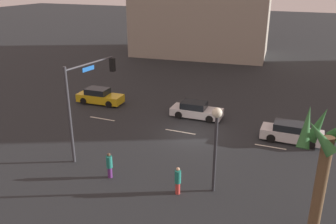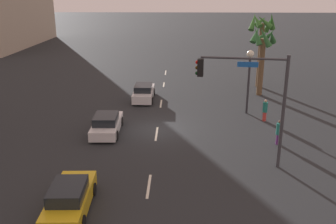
{
  "view_description": "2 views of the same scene",
  "coord_description": "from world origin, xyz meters",
  "px_view_note": "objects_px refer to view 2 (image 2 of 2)",
  "views": [
    {
      "loc": [
        -8.02,
        24.0,
        11.48
      ],
      "look_at": [
        1.46,
        1.04,
        1.96
      ],
      "focal_mm": 37.94,
      "sensor_mm": 36.0,
      "label": 1
    },
    {
      "loc": [
        25.43,
        1.47,
        10.01
      ],
      "look_at": [
        1.86,
        0.82,
        1.96
      ],
      "focal_mm": 40.91,
      "sensor_mm": 36.0,
      "label": 2
    }
  ],
  "objects_px": {
    "pedestrian_0": "(279,132)",
    "palm_tree_1": "(262,32)",
    "pedestrian_1": "(265,110)",
    "car_0": "(144,92)",
    "car_2": "(70,199)",
    "streetlamp": "(249,69)",
    "car_1": "(107,124)",
    "palm_tree_0": "(263,46)",
    "traffic_signal": "(254,92)"
  },
  "relations": [
    {
      "from": "pedestrian_0",
      "to": "palm_tree_0",
      "type": "bearing_deg",
      "value": 174.88
    },
    {
      "from": "streetlamp",
      "to": "car_0",
      "type": "bearing_deg",
      "value": -112.35
    },
    {
      "from": "streetlamp",
      "to": "palm_tree_1",
      "type": "bearing_deg",
      "value": 163.15
    },
    {
      "from": "car_1",
      "to": "pedestrian_0",
      "type": "xyz_separation_m",
      "value": [
        1.72,
        11.45,
        0.23
      ]
    },
    {
      "from": "streetlamp",
      "to": "palm_tree_1",
      "type": "xyz_separation_m",
      "value": [
        -8.37,
        2.54,
        1.8
      ]
    },
    {
      "from": "car_2",
      "to": "palm_tree_0",
      "type": "relative_size",
      "value": 0.7
    },
    {
      "from": "car_0",
      "to": "palm_tree_1",
      "type": "bearing_deg",
      "value": 113.56
    },
    {
      "from": "traffic_signal",
      "to": "palm_tree_1",
      "type": "relative_size",
      "value": 0.88
    },
    {
      "from": "traffic_signal",
      "to": "car_0",
      "type": "bearing_deg",
      "value": -150.56
    },
    {
      "from": "palm_tree_1",
      "to": "streetlamp",
      "type": "bearing_deg",
      "value": -16.85
    },
    {
      "from": "streetlamp",
      "to": "palm_tree_0",
      "type": "xyz_separation_m",
      "value": [
        -5.3,
        2.03,
        0.89
      ]
    },
    {
      "from": "traffic_signal",
      "to": "palm_tree_0",
      "type": "height_order",
      "value": "palm_tree_0"
    },
    {
      "from": "traffic_signal",
      "to": "pedestrian_0",
      "type": "relative_size",
      "value": 3.89
    },
    {
      "from": "car_1",
      "to": "pedestrian_0",
      "type": "bearing_deg",
      "value": 81.44
    },
    {
      "from": "palm_tree_1",
      "to": "pedestrian_0",
      "type": "bearing_deg",
      "value": -6.02
    },
    {
      "from": "pedestrian_1",
      "to": "car_0",
      "type": "bearing_deg",
      "value": -118.84
    },
    {
      "from": "pedestrian_0",
      "to": "palm_tree_1",
      "type": "bearing_deg",
      "value": 173.98
    },
    {
      "from": "pedestrian_0",
      "to": "streetlamp",
      "type": "bearing_deg",
      "value": -170.84
    },
    {
      "from": "car_0",
      "to": "car_1",
      "type": "distance_m",
      "value": 8.22
    },
    {
      "from": "palm_tree_0",
      "to": "pedestrian_0",
      "type": "bearing_deg",
      "value": -5.12
    },
    {
      "from": "car_1",
      "to": "traffic_signal",
      "type": "bearing_deg",
      "value": 62.39
    },
    {
      "from": "car_2",
      "to": "pedestrian_1",
      "type": "relative_size",
      "value": 2.68
    },
    {
      "from": "streetlamp",
      "to": "palm_tree_1",
      "type": "height_order",
      "value": "palm_tree_1"
    },
    {
      "from": "car_1",
      "to": "traffic_signal",
      "type": "distance_m",
      "value": 10.89
    },
    {
      "from": "streetlamp",
      "to": "pedestrian_0",
      "type": "relative_size",
      "value": 3.07
    },
    {
      "from": "car_2",
      "to": "pedestrian_0",
      "type": "bearing_deg",
      "value": 125.09
    },
    {
      "from": "car_0",
      "to": "pedestrian_0",
      "type": "xyz_separation_m",
      "value": [
        9.72,
        9.57,
        0.21
      ]
    },
    {
      "from": "palm_tree_0",
      "to": "traffic_signal",
      "type": "bearing_deg",
      "value": -13.22
    },
    {
      "from": "car_2",
      "to": "palm_tree_1",
      "type": "distance_m",
      "value": 26.43
    },
    {
      "from": "palm_tree_0",
      "to": "palm_tree_1",
      "type": "bearing_deg",
      "value": 170.65
    },
    {
      "from": "car_1",
      "to": "palm_tree_1",
      "type": "bearing_deg",
      "value": 134.7
    },
    {
      "from": "car_2",
      "to": "pedestrian_0",
      "type": "relative_size",
      "value": 2.72
    },
    {
      "from": "traffic_signal",
      "to": "car_2",
      "type": "bearing_deg",
      "value": -61.06
    },
    {
      "from": "car_2",
      "to": "palm_tree_1",
      "type": "bearing_deg",
      "value": 150.21
    },
    {
      "from": "car_1",
      "to": "streetlamp",
      "type": "xyz_separation_m",
      "value": [
        -4.48,
        10.45,
        3.01
      ]
    },
    {
      "from": "car_2",
      "to": "streetlamp",
      "type": "bearing_deg",
      "value": 143.82
    },
    {
      "from": "car_2",
      "to": "traffic_signal",
      "type": "xyz_separation_m",
      "value": [
        -4.98,
        9.0,
        3.67
      ]
    },
    {
      "from": "car_0",
      "to": "car_1",
      "type": "xyz_separation_m",
      "value": [
        8.0,
        -1.88,
        -0.03
      ]
    },
    {
      "from": "traffic_signal",
      "to": "palm_tree_0",
      "type": "xyz_separation_m",
      "value": [
        -14.52,
        3.41,
        0.18
      ]
    },
    {
      "from": "car_0",
      "to": "car_1",
      "type": "relative_size",
      "value": 1.0
    },
    {
      "from": "pedestrian_0",
      "to": "car_0",
      "type": "bearing_deg",
      "value": -135.45
    },
    {
      "from": "traffic_signal",
      "to": "pedestrian_1",
      "type": "height_order",
      "value": "traffic_signal"
    },
    {
      "from": "car_2",
      "to": "traffic_signal",
      "type": "relative_size",
      "value": 0.7
    },
    {
      "from": "pedestrian_1",
      "to": "palm_tree_1",
      "type": "relative_size",
      "value": 0.23
    },
    {
      "from": "car_0",
      "to": "car_1",
      "type": "height_order",
      "value": "car_0"
    },
    {
      "from": "pedestrian_1",
      "to": "traffic_signal",
      "type": "bearing_deg",
      "value": -18.04
    },
    {
      "from": "pedestrian_0",
      "to": "palm_tree_1",
      "type": "distance_m",
      "value": 15.35
    },
    {
      "from": "palm_tree_0",
      "to": "pedestrian_1",
      "type": "bearing_deg",
      "value": -7.93
    },
    {
      "from": "car_0",
      "to": "pedestrian_0",
      "type": "bearing_deg",
      "value": 44.55
    },
    {
      "from": "car_2",
      "to": "streetlamp",
      "type": "height_order",
      "value": "streetlamp"
    }
  ]
}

